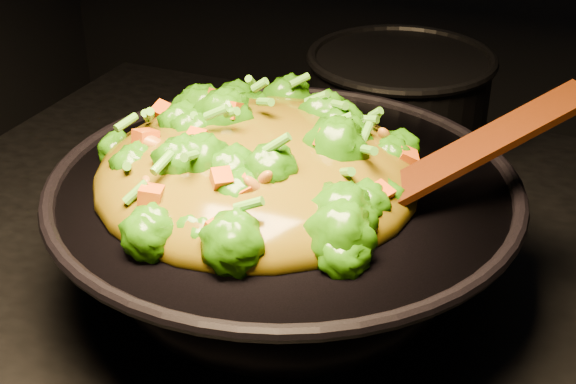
% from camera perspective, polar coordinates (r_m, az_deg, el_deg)
% --- Properties ---
extents(wok, '(0.51, 0.51, 0.13)m').
position_cam_1_polar(wok, '(0.81, -0.28, -3.25)').
color(wok, black).
rests_on(wok, stovetop).
extents(stir_fry, '(0.39, 0.39, 0.11)m').
position_cam_1_polar(stir_fry, '(0.76, -2.24, 4.36)').
color(stir_fry, '#256707').
rests_on(stir_fry, wok).
extents(spatula, '(0.22, 0.20, 0.11)m').
position_cam_1_polar(spatula, '(0.74, 11.97, 2.34)').
color(spatula, '#3E160A').
rests_on(spatula, wok).
extents(back_pot, '(0.29, 0.29, 0.14)m').
position_cam_1_polar(back_pot, '(1.11, 7.86, 6.42)').
color(back_pot, black).
rests_on(back_pot, stovetop).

